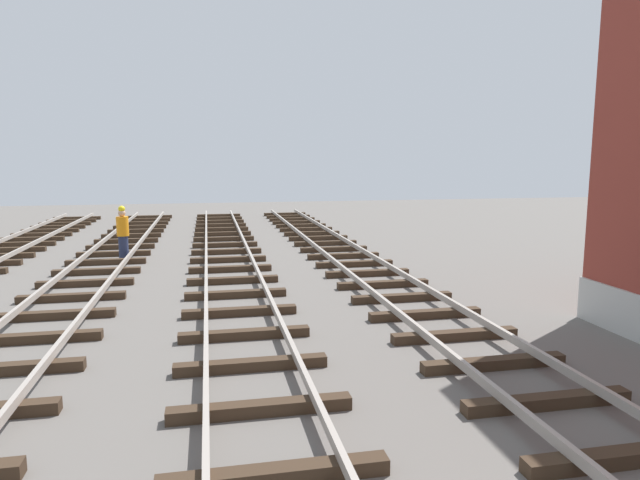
# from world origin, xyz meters

# --- Properties ---
(track_worker_foreground) EXTENTS (0.40, 0.40, 1.87)m
(track_worker_foreground) POSITION_xyz_m (-6.16, 18.86, 0.93)
(track_worker_foreground) COLOR #262D4C
(track_worker_foreground) RESTS_ON ground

